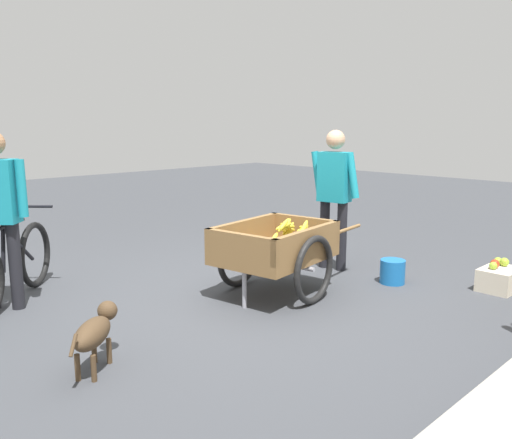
{
  "coord_description": "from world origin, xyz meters",
  "views": [
    {
      "loc": [
        3.28,
        3.5,
        1.65
      ],
      "look_at": [
        -0.11,
        0.05,
        0.75
      ],
      "focal_mm": 37.06,
      "sensor_mm": 36.0,
      "label": 1
    }
  ],
  "objects_px": {
    "apple_crate": "(500,278)",
    "dog": "(95,331)",
    "fruit_cart": "(276,250)",
    "bicycle": "(12,266)",
    "plastic_bucket": "(393,272)",
    "vendor_person": "(334,187)"
  },
  "relations": [
    {
      "from": "vendor_person",
      "to": "apple_crate",
      "type": "bearing_deg",
      "value": 108.79
    },
    {
      "from": "fruit_cart",
      "to": "bicycle",
      "type": "relative_size",
      "value": 1.42
    },
    {
      "from": "bicycle",
      "to": "dog",
      "type": "bearing_deg",
      "value": 86.41
    },
    {
      "from": "vendor_person",
      "to": "fruit_cart",
      "type": "bearing_deg",
      "value": 8.83
    },
    {
      "from": "fruit_cart",
      "to": "apple_crate",
      "type": "height_order",
      "value": "fruit_cart"
    },
    {
      "from": "plastic_bucket",
      "to": "apple_crate",
      "type": "relative_size",
      "value": 0.58
    },
    {
      "from": "plastic_bucket",
      "to": "apple_crate",
      "type": "distance_m",
      "value": 1.03
    },
    {
      "from": "vendor_person",
      "to": "plastic_bucket",
      "type": "relative_size",
      "value": 6.11
    },
    {
      "from": "bicycle",
      "to": "plastic_bucket",
      "type": "height_order",
      "value": "bicycle"
    },
    {
      "from": "fruit_cart",
      "to": "apple_crate",
      "type": "relative_size",
      "value": 3.96
    },
    {
      "from": "bicycle",
      "to": "plastic_bucket",
      "type": "xyz_separation_m",
      "value": [
        -3.02,
        2.13,
        -0.23
      ]
    },
    {
      "from": "fruit_cart",
      "to": "plastic_bucket",
      "type": "xyz_separation_m",
      "value": [
        -1.12,
        0.6,
        -0.32
      ]
    },
    {
      "from": "plastic_bucket",
      "to": "fruit_cart",
      "type": "bearing_deg",
      "value": -28.37
    },
    {
      "from": "apple_crate",
      "to": "dog",
      "type": "bearing_deg",
      "value": -18.44
    },
    {
      "from": "plastic_bucket",
      "to": "apple_crate",
      "type": "xyz_separation_m",
      "value": [
        -0.56,
        0.86,
        -0.0
      ]
    },
    {
      "from": "fruit_cart",
      "to": "bicycle",
      "type": "xyz_separation_m",
      "value": [
        1.9,
        -1.53,
        -0.09
      ]
    },
    {
      "from": "fruit_cart",
      "to": "apple_crate",
      "type": "bearing_deg",
      "value": 138.87
    },
    {
      "from": "vendor_person",
      "to": "plastic_bucket",
      "type": "height_order",
      "value": "vendor_person"
    },
    {
      "from": "apple_crate",
      "to": "bicycle",
      "type": "bearing_deg",
      "value": -39.88
    },
    {
      "from": "apple_crate",
      "to": "fruit_cart",
      "type": "bearing_deg",
      "value": -41.13
    },
    {
      "from": "dog",
      "to": "apple_crate",
      "type": "bearing_deg",
      "value": 161.56
    },
    {
      "from": "bicycle",
      "to": "plastic_bucket",
      "type": "relative_size",
      "value": 4.78
    }
  ]
}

